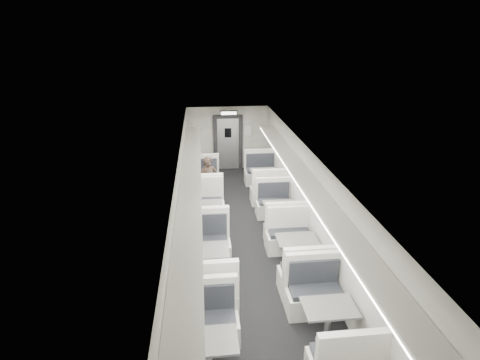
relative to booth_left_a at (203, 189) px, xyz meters
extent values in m
cube|color=black|center=(1.00, -3.10, -0.46)|extent=(3.00, 12.00, 0.12)
cube|color=silver|center=(1.00, -3.10, 2.06)|extent=(3.00, 12.00, 0.12)
cube|color=silver|center=(1.00, 2.96, 0.80)|extent=(3.00, 0.12, 2.40)
cube|color=silver|center=(-0.56, -3.10, 0.80)|extent=(0.12, 12.00, 2.40)
cube|color=silver|center=(2.56, -3.10, 0.80)|extent=(0.12, 12.00, 2.40)
cube|color=silver|center=(0.00, -0.81, -0.17)|extent=(1.10, 0.61, 0.47)
cube|color=#22252E|center=(0.00, -0.78, 0.12)|extent=(0.98, 0.49, 0.10)
cube|color=silver|center=(0.00, -1.03, 0.43)|extent=(1.10, 0.12, 0.73)
cube|color=silver|center=(0.00, 0.81, -0.17)|extent=(1.10, 0.61, 0.47)
cube|color=#22252E|center=(0.00, 0.78, 0.12)|extent=(0.98, 0.49, 0.10)
cube|color=silver|center=(0.00, 1.03, 0.43)|extent=(1.10, 0.12, 0.73)
cylinder|color=silver|center=(0.00, 0.00, -0.04)|extent=(0.10, 0.10, 0.72)
cylinder|color=silver|center=(0.00, 0.00, -0.38)|extent=(0.37, 0.37, 0.03)
cube|color=slate|center=(0.00, 0.00, 0.36)|extent=(0.92, 0.62, 0.04)
cube|color=silver|center=(0.00, -2.89, -0.16)|extent=(1.15, 0.64, 0.49)
cube|color=#22252E|center=(0.00, -2.86, 0.14)|extent=(1.02, 0.51, 0.11)
cube|color=silver|center=(0.00, -3.13, 0.47)|extent=(1.15, 0.13, 0.76)
cube|color=silver|center=(0.00, -1.20, -0.16)|extent=(1.15, 0.64, 0.49)
cube|color=#22252E|center=(0.00, -1.23, 0.14)|extent=(1.02, 0.51, 0.11)
cube|color=silver|center=(0.00, -0.97, 0.47)|extent=(1.15, 0.13, 0.76)
cylinder|color=silver|center=(0.00, -2.05, -0.03)|extent=(0.11, 0.11, 0.75)
cylinder|color=silver|center=(0.00, -2.05, -0.38)|extent=(0.39, 0.39, 0.03)
cube|color=slate|center=(0.00, -2.05, 0.39)|extent=(0.96, 0.65, 0.04)
cube|color=silver|center=(0.00, -5.05, -0.15)|extent=(1.16, 0.64, 0.49)
cube|color=#22252E|center=(0.00, -5.02, 0.15)|extent=(1.03, 0.51, 0.11)
cube|color=silver|center=(0.00, -5.29, 0.47)|extent=(1.16, 0.13, 0.76)
cube|color=silver|center=(0.00, -3.35, -0.15)|extent=(1.16, 0.64, 0.49)
cube|color=#22252E|center=(0.00, -3.38, 0.15)|extent=(1.03, 0.51, 0.11)
cube|color=silver|center=(0.00, -3.11, 0.47)|extent=(1.16, 0.13, 0.76)
cylinder|color=silver|center=(0.00, -4.20, -0.02)|extent=(0.11, 0.11, 0.75)
cylinder|color=silver|center=(0.00, -4.20, -0.38)|extent=(0.39, 0.39, 0.03)
cube|color=slate|center=(0.00, -4.20, 0.40)|extent=(0.96, 0.65, 0.04)
cube|color=silver|center=(0.00, -5.76, -0.18)|extent=(1.05, 0.59, 0.45)
cube|color=#22252E|center=(0.00, -5.79, 0.10)|extent=(0.93, 0.47, 0.10)
cube|color=silver|center=(0.00, -5.55, 0.39)|extent=(1.05, 0.12, 0.70)
cube|color=slate|center=(0.00, -6.54, 0.33)|extent=(0.87, 0.60, 0.04)
cube|color=silver|center=(2.00, -0.36, -0.17)|extent=(1.08, 0.60, 0.46)
cube|color=#22252E|center=(2.00, -0.33, 0.11)|extent=(0.96, 0.48, 0.10)
cube|color=silver|center=(2.00, -0.58, 0.42)|extent=(1.08, 0.12, 0.72)
cube|color=silver|center=(2.00, 1.24, -0.17)|extent=(1.08, 0.60, 0.46)
cube|color=#22252E|center=(2.00, 1.21, 0.11)|extent=(0.96, 0.48, 0.10)
cube|color=silver|center=(2.00, 1.46, 0.42)|extent=(1.08, 0.12, 0.72)
cylinder|color=silver|center=(2.00, 0.44, -0.05)|extent=(0.10, 0.10, 0.71)
cylinder|color=silver|center=(2.00, 0.44, -0.38)|extent=(0.37, 0.37, 0.03)
cube|color=slate|center=(2.00, 0.44, 0.35)|extent=(0.90, 0.61, 0.04)
cube|color=silver|center=(2.00, -2.75, -0.18)|extent=(1.01, 0.56, 0.43)
cube|color=#22252E|center=(2.00, -2.72, 0.08)|extent=(0.90, 0.45, 0.10)
cube|color=silver|center=(2.00, -2.96, 0.37)|extent=(1.01, 0.11, 0.67)
cube|color=silver|center=(2.00, -1.26, -0.18)|extent=(1.01, 0.56, 0.43)
cube|color=#22252E|center=(2.00, -1.29, 0.08)|extent=(0.90, 0.45, 0.10)
cube|color=silver|center=(2.00, -1.05, 0.37)|extent=(1.01, 0.11, 0.67)
cylinder|color=silver|center=(2.00, -2.01, -0.07)|extent=(0.10, 0.10, 0.66)
cylinder|color=silver|center=(2.00, -2.01, -0.39)|extent=(0.34, 0.34, 0.03)
cube|color=slate|center=(2.00, -2.01, 0.30)|extent=(0.84, 0.57, 0.04)
cube|color=silver|center=(2.00, -4.66, -0.17)|extent=(1.07, 0.60, 0.46)
cube|color=#22252E|center=(2.00, -4.63, 0.11)|extent=(0.95, 0.48, 0.10)
cube|color=silver|center=(2.00, -4.88, 0.41)|extent=(1.07, 0.12, 0.71)
cube|color=silver|center=(2.00, -3.08, -0.17)|extent=(1.07, 0.60, 0.46)
cube|color=#22252E|center=(2.00, -3.11, 0.11)|extent=(0.95, 0.48, 0.10)
cube|color=silver|center=(2.00, -2.87, 0.41)|extent=(1.07, 0.12, 0.71)
cylinder|color=silver|center=(2.00, -3.87, -0.05)|extent=(0.10, 0.10, 0.70)
cylinder|color=silver|center=(2.00, -3.87, -0.38)|extent=(0.36, 0.36, 0.03)
cube|color=slate|center=(2.00, -3.87, 0.34)|extent=(0.89, 0.61, 0.04)
cube|color=#22252E|center=(2.00, -6.78, 0.10)|extent=(0.94, 0.47, 0.10)
cube|color=silver|center=(2.00, -7.03, 0.40)|extent=(1.06, 0.12, 0.70)
cube|color=silver|center=(2.00, -5.25, -0.17)|extent=(1.06, 0.59, 0.45)
cube|color=#22252E|center=(2.00, -5.28, 0.10)|extent=(0.94, 0.47, 0.10)
cube|color=silver|center=(2.00, -5.04, 0.40)|extent=(1.06, 0.12, 0.70)
cylinder|color=silver|center=(2.00, -6.03, -0.05)|extent=(0.10, 0.10, 0.69)
cylinder|color=silver|center=(2.00, -6.03, -0.38)|extent=(0.36, 0.36, 0.03)
cube|color=slate|center=(2.00, -6.03, 0.33)|extent=(0.88, 0.60, 0.04)
imported|color=black|center=(0.18, -0.27, 0.35)|extent=(0.61, 0.47, 1.51)
cube|color=black|center=(-0.49, 0.30, 0.95)|extent=(0.02, 1.18, 0.84)
cube|color=black|center=(-0.49, -1.90, 0.95)|extent=(0.02, 1.18, 0.84)
cube|color=black|center=(-0.49, -4.10, 0.95)|extent=(0.02, 1.18, 0.84)
cube|color=black|center=(-0.49, -6.30, 0.95)|extent=(0.02, 1.18, 0.84)
cube|color=silver|center=(-0.26, -3.40, 1.52)|extent=(0.46, 10.40, 0.05)
cube|color=white|center=(-0.06, -3.40, 1.47)|extent=(0.05, 10.20, 0.04)
cube|color=silver|center=(2.26, -3.40, 1.52)|extent=(0.46, 10.40, 0.05)
cube|color=white|center=(2.06, -3.40, 1.47)|extent=(0.05, 10.20, 0.04)
cube|color=black|center=(1.00, 2.84, 0.65)|extent=(1.10, 0.10, 2.10)
cube|color=silver|center=(1.00, 2.81, 0.60)|extent=(0.80, 0.05, 1.95)
cube|color=black|center=(1.00, 2.77, 1.05)|extent=(0.25, 0.02, 0.35)
cube|color=black|center=(1.00, 2.35, 1.88)|extent=(0.62, 0.10, 0.16)
cube|color=white|center=(1.00, 2.29, 1.88)|extent=(0.54, 0.02, 0.10)
cube|color=silver|center=(1.75, 2.82, 1.10)|extent=(0.32, 0.02, 0.40)
camera|label=1|loc=(0.02, -10.78, 4.54)|focal=28.00mm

